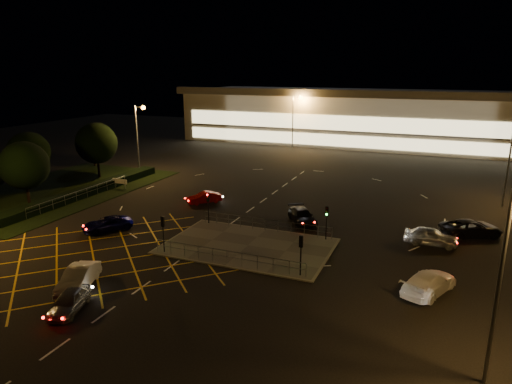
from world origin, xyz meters
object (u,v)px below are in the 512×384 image
at_px(signal_nw, 208,202).
at_px(car_far_dkgrey, 302,216).
at_px(car_right_silver, 431,236).
at_px(car_east_grey, 471,228).
at_px(car_approach_white, 429,282).
at_px(signal_ne, 327,216).
at_px(car_queue_white, 78,278).
at_px(car_near_silver, 69,301).
at_px(car_left_blue, 107,224).
at_px(car_circ_red, 204,198).
at_px(signal_sw, 163,227).
at_px(signal_se, 301,247).

xyz_separation_m(signal_nw, car_far_dkgrey, (8.56, 3.95, -1.66)).
relative_size(car_right_silver, car_east_grey, 0.82).
relative_size(signal_nw, car_approach_white, 0.59).
distance_m(signal_ne, car_approach_white, 11.54).
relative_size(signal_ne, car_queue_white, 0.68).
bearing_deg(car_near_silver, car_left_blue, 103.31).
height_order(car_left_blue, car_circ_red, car_left_blue).
relative_size(car_near_silver, car_right_silver, 0.86).
xyz_separation_m(car_far_dkgrey, car_circ_red, (-12.51, 2.42, -0.06)).
xyz_separation_m(signal_sw, car_approach_white, (21.01, 0.95, -1.60)).
relative_size(car_far_dkgrey, car_east_grey, 0.87).
relative_size(signal_ne, car_right_silver, 0.69).
bearing_deg(signal_sw, car_east_grey, -149.48).
distance_m(car_queue_white, car_approach_white, 24.67).
xyz_separation_m(car_near_silver, car_circ_red, (-3.62, 24.79, -0.02)).
bearing_deg(signal_se, car_approach_white, -173.95).
relative_size(car_near_silver, car_far_dkgrey, 0.81).
distance_m(signal_nw, signal_ne, 12.00).
xyz_separation_m(signal_se, signal_nw, (-12.00, 7.99, 0.00)).
height_order(signal_nw, car_near_silver, signal_nw).
relative_size(car_right_silver, car_approach_white, 0.87).
relative_size(car_far_dkgrey, car_circ_red, 1.24).
xyz_separation_m(signal_se, car_right_silver, (8.85, 10.53, -1.58)).
relative_size(car_circ_red, car_east_grey, 0.70).
xyz_separation_m(signal_ne, car_left_blue, (-20.20, -5.31, -1.71)).
distance_m(signal_nw, car_right_silver, 21.06).
distance_m(signal_ne, car_left_blue, 20.95).
bearing_deg(car_left_blue, signal_sw, 16.67).
relative_size(signal_nw, signal_ne, 1.00).
xyz_separation_m(car_left_blue, car_approach_white, (29.21, -1.72, 0.12)).
relative_size(signal_se, signal_ne, 1.00).
height_order(signal_se, car_queue_white, signal_se).
distance_m(signal_sw, car_queue_white, 8.15).
bearing_deg(car_approach_white, signal_nw, 4.93).
bearing_deg(car_right_silver, car_circ_red, 81.58).
bearing_deg(signal_ne, signal_se, -90.00).
relative_size(signal_nw, car_queue_white, 0.68).
bearing_deg(signal_ne, car_left_blue, -165.28).
bearing_deg(car_left_blue, car_near_silver, -24.26).
relative_size(signal_ne, car_left_blue, 0.67).
height_order(signal_se, car_east_grey, signal_se).
distance_m(car_near_silver, car_approach_white, 24.19).
bearing_deg(car_left_blue, car_east_grey, 54.45).
relative_size(signal_se, car_approach_white, 0.59).
relative_size(signal_nw, car_right_silver, 0.69).
bearing_deg(car_circ_red, signal_ne, 20.07).
bearing_deg(signal_nw, car_east_grey, 14.56).
bearing_deg(signal_sw, car_left_blue, -18.09).
height_order(signal_se, signal_ne, same).
bearing_deg(car_approach_white, car_queue_white, 44.01).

